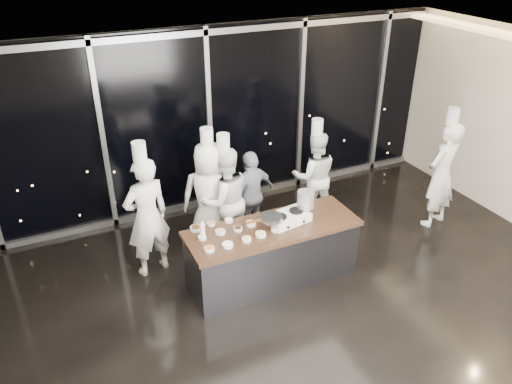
{
  "coord_description": "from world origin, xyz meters",
  "views": [
    {
      "loc": [
        -2.67,
        -4.33,
        4.63
      ],
      "look_at": [
        -0.12,
        1.2,
        1.33
      ],
      "focal_mm": 35.0,
      "sensor_mm": 36.0,
      "label": 1
    }
  ],
  "objects_px": {
    "frying_pan": "(271,218)",
    "chef_right": "(314,176)",
    "guest": "(252,195)",
    "chef_far_left": "(147,216)",
    "chef_side": "(441,174)",
    "chef_center": "(225,199)",
    "chef_left": "(210,196)",
    "stove": "(288,218)",
    "stock_pot": "(306,199)",
    "demo_counter": "(272,253)"
  },
  "relations": [
    {
      "from": "stove",
      "to": "chef_left",
      "type": "distance_m",
      "value": 1.39
    },
    {
      "from": "stove",
      "to": "guest",
      "type": "bearing_deg",
      "value": 82.59
    },
    {
      "from": "chef_far_left",
      "to": "chef_right",
      "type": "xyz_separation_m",
      "value": [
        2.97,
        0.35,
        -0.13
      ]
    },
    {
      "from": "demo_counter",
      "to": "chef_center",
      "type": "distance_m",
      "value": 1.17
    },
    {
      "from": "stove",
      "to": "stock_pot",
      "type": "height_order",
      "value": "stock_pot"
    },
    {
      "from": "stove",
      "to": "chef_center",
      "type": "relative_size",
      "value": 0.33
    },
    {
      "from": "stock_pot",
      "to": "chef_center",
      "type": "bearing_deg",
      "value": 131.81
    },
    {
      "from": "stove",
      "to": "guest",
      "type": "height_order",
      "value": "guest"
    },
    {
      "from": "chef_side",
      "to": "stock_pot",
      "type": "bearing_deg",
      "value": -12.89
    },
    {
      "from": "chef_left",
      "to": "chef_center",
      "type": "relative_size",
      "value": 1.04
    },
    {
      "from": "chef_far_left",
      "to": "chef_left",
      "type": "xyz_separation_m",
      "value": [
        1.04,
        0.26,
        -0.04
      ]
    },
    {
      "from": "guest",
      "to": "chef_side",
      "type": "xyz_separation_m",
      "value": [
        3.03,
        -0.97,
        0.19
      ]
    },
    {
      "from": "chef_center",
      "to": "chef_side",
      "type": "height_order",
      "value": "chef_side"
    },
    {
      "from": "stove",
      "to": "chef_left",
      "type": "relative_size",
      "value": 0.32
    },
    {
      "from": "stock_pot",
      "to": "chef_center",
      "type": "relative_size",
      "value": 0.12
    },
    {
      "from": "demo_counter",
      "to": "chef_left",
      "type": "relative_size",
      "value": 1.22
    },
    {
      "from": "chef_left",
      "to": "chef_right",
      "type": "relative_size",
      "value": 1.1
    },
    {
      "from": "chef_far_left",
      "to": "chef_right",
      "type": "distance_m",
      "value": 2.99
    },
    {
      "from": "guest",
      "to": "chef_side",
      "type": "relative_size",
      "value": 0.73
    },
    {
      "from": "frying_pan",
      "to": "stock_pot",
      "type": "relative_size",
      "value": 2.34
    },
    {
      "from": "demo_counter",
      "to": "stove",
      "type": "relative_size",
      "value": 3.81
    },
    {
      "from": "stove",
      "to": "chef_far_left",
      "type": "height_order",
      "value": "chef_far_left"
    },
    {
      "from": "demo_counter",
      "to": "guest",
      "type": "relative_size",
      "value": 1.62
    },
    {
      "from": "frying_pan",
      "to": "guest",
      "type": "bearing_deg",
      "value": 68.57
    },
    {
      "from": "chef_center",
      "to": "chef_side",
      "type": "relative_size",
      "value": 0.93
    },
    {
      "from": "chef_far_left",
      "to": "chef_side",
      "type": "distance_m",
      "value": 4.83
    },
    {
      "from": "stock_pot",
      "to": "chef_far_left",
      "type": "relative_size",
      "value": 0.12
    },
    {
      "from": "chef_center",
      "to": "chef_left",
      "type": "bearing_deg",
      "value": -39.5
    },
    {
      "from": "chef_far_left",
      "to": "chef_left",
      "type": "bearing_deg",
      "value": -179.77
    },
    {
      "from": "stove",
      "to": "chef_right",
      "type": "distance_m",
      "value": 1.72
    },
    {
      "from": "chef_center",
      "to": "frying_pan",
      "type": "bearing_deg",
      "value": 100.62
    },
    {
      "from": "demo_counter",
      "to": "frying_pan",
      "type": "relative_size",
      "value": 4.35
    },
    {
      "from": "frying_pan",
      "to": "chef_side",
      "type": "xyz_separation_m",
      "value": [
        3.29,
        0.24,
        -0.12
      ]
    },
    {
      "from": "guest",
      "to": "stock_pot",
      "type": "bearing_deg",
      "value": 89.59
    },
    {
      "from": "stock_pot",
      "to": "chef_side",
      "type": "relative_size",
      "value": 0.12
    },
    {
      "from": "chef_right",
      "to": "guest",
      "type": "bearing_deg",
      "value": 23.78
    },
    {
      "from": "demo_counter",
      "to": "chef_center",
      "type": "relative_size",
      "value": 1.26
    },
    {
      "from": "chef_center",
      "to": "guest",
      "type": "relative_size",
      "value": 1.28
    },
    {
      "from": "chef_far_left",
      "to": "chef_left",
      "type": "relative_size",
      "value": 1.03
    },
    {
      "from": "demo_counter",
      "to": "stock_pot",
      "type": "bearing_deg",
      "value": 8.9
    },
    {
      "from": "guest",
      "to": "chef_far_left",
      "type": "bearing_deg",
      "value": -9.75
    },
    {
      "from": "stove",
      "to": "chef_side",
      "type": "relative_size",
      "value": 0.31
    },
    {
      "from": "chef_center",
      "to": "guest",
      "type": "bearing_deg",
      "value": -167.68
    },
    {
      "from": "stove",
      "to": "chef_right",
      "type": "relative_size",
      "value": 0.35
    },
    {
      "from": "frying_pan",
      "to": "chef_far_left",
      "type": "xyz_separation_m",
      "value": [
        -1.49,
        0.95,
        -0.12
      ]
    },
    {
      "from": "stove",
      "to": "guest",
      "type": "xyz_separation_m",
      "value": [
        -0.04,
        1.16,
        -0.2
      ]
    },
    {
      "from": "chef_far_left",
      "to": "chef_left",
      "type": "distance_m",
      "value": 1.08
    },
    {
      "from": "frying_pan",
      "to": "chef_right",
      "type": "relative_size",
      "value": 0.31
    },
    {
      "from": "stove",
      "to": "chef_left",
      "type": "xyz_separation_m",
      "value": [
        -0.75,
        1.17,
        -0.06
      ]
    },
    {
      "from": "chef_far_left",
      "to": "guest",
      "type": "xyz_separation_m",
      "value": [
        1.75,
        0.25,
        -0.18
      ]
    }
  ]
}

